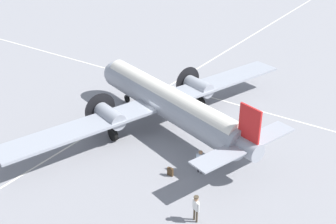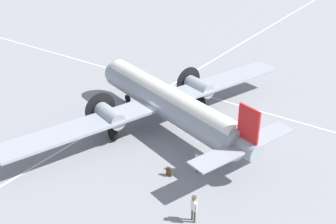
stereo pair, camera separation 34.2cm
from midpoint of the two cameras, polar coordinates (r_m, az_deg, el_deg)
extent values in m
plane|color=gray|center=(34.18, -0.29, -2.23)|extent=(300.00, 300.00, 0.00)
cube|color=silver|center=(39.54, 5.50, 2.02)|extent=(120.00, 0.16, 0.01)
cube|color=silver|center=(36.69, -6.30, -0.18)|extent=(0.16, 120.00, 0.01)
cylinder|color=#9399A3|center=(33.11, -0.30, 1.15)|extent=(15.55, 7.06, 2.31)
cylinder|color=silver|center=(32.83, -0.30, 2.15)|extent=(14.61, 6.17, 1.62)
sphere|color=#9399A3|center=(39.04, -7.31, 5.19)|extent=(2.20, 2.20, 2.20)
cylinder|color=#9399A3|center=(28.05, 9.48, -4.29)|extent=(3.29, 2.16, 1.27)
cube|color=red|center=(26.91, 10.62, -1.86)|extent=(1.67, 0.67, 2.66)
cube|color=#9399A3|center=(27.78, 10.06, -4.41)|extent=(4.07, 8.46, 0.10)
cube|color=#9399A3|center=(34.06, -1.46, 1.40)|extent=(10.54, 25.73, 0.20)
cylinder|color=#9399A3|center=(32.12, -8.17, -0.58)|extent=(2.93, 2.04, 1.27)
cylinder|color=black|center=(33.27, -9.45, 0.37)|extent=(0.87, 2.55, 2.67)
sphere|color=black|center=(33.38, -9.56, 0.45)|extent=(0.45, 0.45, 0.45)
cylinder|color=#9399A3|center=(36.79, 3.90, 3.45)|extent=(2.93, 2.04, 1.27)
cylinder|color=black|center=(37.80, 2.43, 4.18)|extent=(0.87, 2.55, 2.67)
sphere|color=black|center=(37.89, 2.30, 4.24)|extent=(0.45, 0.45, 0.45)
cylinder|color=#4C4C51|center=(32.39, -7.82, -2.27)|extent=(0.18, 0.18, 0.93)
cylinder|color=black|center=(32.62, -7.76, -2.98)|extent=(1.14, 0.63, 1.10)
cylinder|color=#4C4C51|center=(37.02, 4.12, 1.94)|extent=(0.18, 0.18, 0.93)
cylinder|color=black|center=(37.22, 4.10, 1.30)|extent=(1.14, 0.63, 1.10)
cylinder|color=#4C4C51|center=(38.29, -5.85, 2.39)|extent=(0.14, 0.14, 0.87)
cylinder|color=black|center=(38.47, -5.82, 1.81)|extent=(0.72, 0.39, 0.70)
cylinder|color=#473D2D|center=(25.22, 3.19, -13.61)|extent=(0.12, 0.12, 0.85)
cylinder|color=#473D2D|center=(25.07, 3.52, -13.92)|extent=(0.12, 0.12, 0.85)
cube|color=white|center=(24.66, 3.40, -12.48)|extent=(0.45, 0.34, 0.64)
sphere|color=tan|center=(24.37, 3.43, -11.65)|extent=(0.28, 0.28, 0.28)
cylinder|color=white|center=(24.84, 3.06, -12.22)|extent=(0.10, 0.10, 0.60)
cylinder|color=white|center=(24.53, 3.75, -12.85)|extent=(0.10, 0.10, 0.60)
cube|color=black|center=(24.66, 3.61, -12.26)|extent=(0.05, 0.03, 0.41)
cylinder|color=#473D2D|center=(24.29, 3.44, -11.43)|extent=(0.39, 0.39, 0.07)
cylinder|color=#2D2D33|center=(28.89, 4.25, -7.53)|extent=(0.12, 0.12, 0.85)
cylinder|color=#2D2D33|center=(28.96, 3.78, -7.42)|extent=(0.12, 0.12, 0.85)
cube|color=silver|center=(28.50, 4.06, -6.25)|extent=(0.44, 0.27, 0.64)
sphere|color=#8C6647|center=(28.25, 4.09, -5.48)|extent=(0.28, 0.28, 0.28)
cylinder|color=silver|center=(28.46, 4.54, -6.42)|extent=(0.10, 0.10, 0.61)
cylinder|color=silver|center=(28.59, 3.58, -6.20)|extent=(0.10, 0.10, 0.61)
cube|color=#47331E|center=(28.64, -0.03, -8.09)|extent=(0.43, 0.15, 0.61)
cube|color=#312315|center=(28.45, -0.03, -7.55)|extent=(0.15, 0.11, 0.02)
camera|label=1|loc=(0.17, -90.29, -0.15)|focal=45.00mm
camera|label=2|loc=(0.17, 89.71, 0.15)|focal=45.00mm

